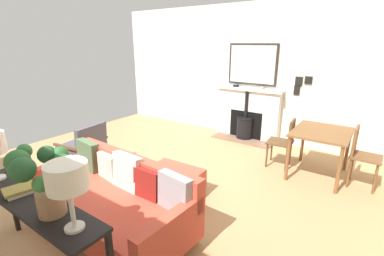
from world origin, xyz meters
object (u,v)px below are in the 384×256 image
at_px(armchair_accent, 85,143).
at_px(dining_chair_near_fireplace, 285,139).
at_px(potted_plant, 41,174).
at_px(dining_table, 321,137).
at_px(mantel_bowl_far, 262,88).
at_px(ottoman, 172,180).
at_px(sofa, 113,199).
at_px(console_table, 33,210).
at_px(fireplace, 247,117).
at_px(mantel_bowl_near, 236,86).
at_px(dining_chair_by_back_wall, 360,152).
at_px(book_stack, 19,190).
at_px(table_lamp_far_end, 67,178).

relative_size(armchair_accent, dining_chair_near_fireplace, 0.91).
height_order(potted_plant, dining_table, potted_plant).
bearing_deg(dining_chair_near_fireplace, mantel_bowl_far, -140.15).
bearing_deg(ottoman, mantel_bowl_far, 177.85).
xyz_separation_m(sofa, console_table, (0.83, -0.00, 0.32)).
bearing_deg(fireplace, mantel_bowl_near, -91.94).
bearing_deg(mantel_bowl_near, dining_chair_by_back_wall, 67.64).
xyz_separation_m(potted_plant, book_stack, (-0.02, -0.51, -0.32)).
distance_m(mantel_bowl_near, dining_chair_by_back_wall, 2.79).
distance_m(potted_plant, dining_chair_near_fireplace, 3.67).
distance_m(ottoman, console_table, 1.78).
xyz_separation_m(mantel_bowl_near, armchair_accent, (2.94, -1.29, -0.70)).
relative_size(mantel_bowl_near, dining_chair_by_back_wall, 0.15).
bearing_deg(book_stack, console_table, 89.90).
bearing_deg(mantel_bowl_near, ottoman, 9.63).
bearing_deg(sofa, ottoman, 171.57).
distance_m(console_table, dining_table, 3.87).
relative_size(fireplace, book_stack, 5.21).
bearing_deg(potted_plant, book_stack, -92.73).
bearing_deg(mantel_bowl_near, fireplace, 88.06).
bearing_deg(book_stack, potted_plant, 87.27).
distance_m(console_table, potted_plant, 0.55).
relative_size(table_lamp_far_end, dining_chair_by_back_wall, 0.57).
xyz_separation_m(console_table, dining_table, (-3.50, 1.64, -0.02)).
bearing_deg(table_lamp_far_end, dining_table, 164.17).
distance_m(mantel_bowl_far, dining_chair_by_back_wall, 2.28).
bearing_deg(mantel_bowl_near, console_table, 4.34).
bearing_deg(console_table, book_stack, -90.10).
bearing_deg(potted_plant, sofa, -159.28).
bearing_deg(mantel_bowl_far, dining_table, 53.41).
height_order(armchair_accent, book_stack, book_stack).
height_order(mantel_bowl_near, mantel_bowl_far, mantel_bowl_far).
bearing_deg(book_stack, armchair_accent, -137.91).
distance_m(mantel_bowl_near, dining_table, 2.29).
xyz_separation_m(mantel_bowl_far, book_stack, (4.54, -0.43, -0.35)).
relative_size(sofa, armchair_accent, 2.68).
relative_size(mantel_bowl_far, sofa, 0.06).
distance_m(dining_table, dining_chair_near_fireplace, 0.56).
height_order(potted_plant, dining_chair_by_back_wall, potted_plant).
height_order(mantel_bowl_far, dining_table, mantel_bowl_far).
bearing_deg(table_lamp_far_end, mantel_bowl_far, -174.92).
distance_m(armchair_accent, console_table, 2.30).
distance_m(mantel_bowl_far, book_stack, 4.57).
height_order(armchair_accent, dining_chair_by_back_wall, dining_chair_by_back_wall).
relative_size(dining_table, dining_chair_by_back_wall, 1.12).
distance_m(mantel_bowl_far, ottoman, 2.97).
xyz_separation_m(mantel_bowl_near, console_table, (4.54, 0.34, -0.47)).
height_order(mantel_bowl_near, table_lamp_far_end, table_lamp_far_end).
xyz_separation_m(fireplace, dining_chair_near_fireplace, (1.02, 1.13, 0.01)).
height_order(fireplace, book_stack, fireplace).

